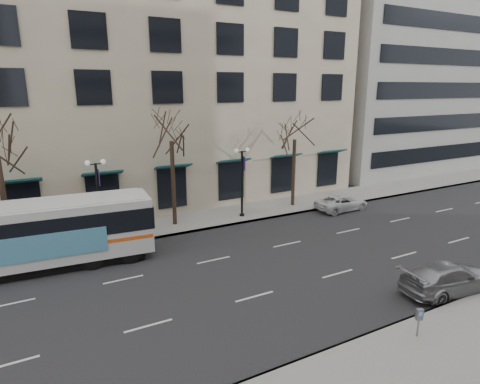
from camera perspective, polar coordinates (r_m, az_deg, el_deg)
ground at (r=21.02m, az=-1.12°, el=-11.94°), size 160.00×160.00×0.00m
sidewalk_far at (r=30.54m, az=-0.44°, el=-3.12°), size 80.00×4.00×0.15m
building_hotel at (r=38.40m, az=-19.26°, el=17.77°), size 40.00×20.00×24.00m
building_office at (r=55.95m, az=20.24°, el=22.16°), size 25.00×20.00×35.00m
tree_far_mid at (r=27.05m, az=-9.81°, el=9.15°), size 3.60×3.60×8.55m
tree_far_right at (r=31.69m, az=7.85°, el=9.13°), size 3.60×3.60×8.06m
lamp_post_left at (r=26.02m, az=-19.46°, el=-0.58°), size 1.22×0.45×5.21m
lamp_post_right at (r=29.11m, az=0.30°, el=1.84°), size 1.22×0.45×5.21m
city_bus at (r=23.76m, az=-28.53°, el=-5.44°), size 13.47×3.90×3.60m
silver_car at (r=21.67m, az=27.55°, el=-10.76°), size 5.14×2.54×1.44m
white_pickup at (r=32.57m, az=14.25°, el=-1.47°), size 4.42×2.10×1.22m
pay_station at (r=17.31m, az=24.13°, el=-15.87°), size 0.29×0.25×1.15m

